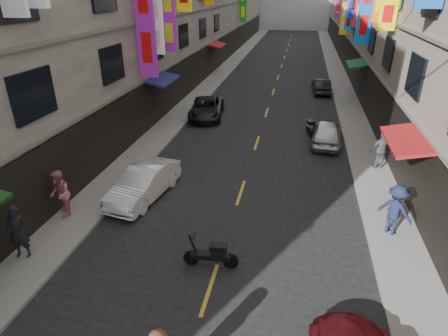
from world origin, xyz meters
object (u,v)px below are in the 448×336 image
at_px(pedestrian_lfar, 60,194).
at_px(car_right_mid, 327,132).
at_px(car_left_mid, 144,183).
at_px(car_right_far, 321,86).
at_px(scooter_far_right, 311,128).
at_px(pedestrian_rfar, 381,150).
at_px(car_left_far, 207,108).
at_px(pedestrian_rnear, 395,210).
at_px(pedestrian_lnear, 18,232).
at_px(scooter_crossing, 212,255).

bearing_deg(pedestrian_lfar, car_right_mid, 98.40).
distance_m(car_left_mid, car_right_far, 21.21).
bearing_deg(car_right_mid, scooter_far_right, -48.94).
height_order(car_right_far, pedestrian_lfar, pedestrian_lfar).
relative_size(car_right_far, pedestrian_rfar, 1.94).
xyz_separation_m(car_left_mid, car_right_mid, (7.94, 7.92, -0.00)).
height_order(car_left_mid, car_left_far, car_left_mid).
bearing_deg(pedestrian_rfar, pedestrian_rnear, 68.41).
relative_size(scooter_far_right, pedestrian_lfar, 0.93).
relative_size(car_left_far, car_right_mid, 1.15).
relative_size(car_left_far, pedestrian_lfar, 2.42).
relative_size(pedestrian_lnear, pedestrian_rnear, 0.98).
distance_m(car_right_mid, pedestrian_rnear, 8.96).
distance_m(car_left_far, pedestrian_rnear, 15.61).
distance_m(scooter_crossing, car_right_far, 23.75).
bearing_deg(pedestrian_lfar, car_right_far, 118.70).
height_order(pedestrian_lfar, pedestrian_rnear, pedestrian_rnear).
bearing_deg(car_right_far, pedestrian_rfar, 94.26).
bearing_deg(car_left_mid, car_left_far, 99.33).
bearing_deg(car_right_far, pedestrian_rnear, 90.57).
distance_m(scooter_crossing, car_left_far, 15.51).
height_order(car_right_mid, pedestrian_lnear, pedestrian_lnear).
bearing_deg(car_right_far, pedestrian_lfar, 59.70).
xyz_separation_m(scooter_crossing, car_left_mid, (-3.83, 3.74, 0.25)).
bearing_deg(scooter_crossing, pedestrian_rfar, -40.58).
relative_size(scooter_far_right, car_left_mid, 0.42).
relative_size(car_right_far, pedestrian_lfar, 1.92).
bearing_deg(car_left_far, scooter_crossing, -82.84).
xyz_separation_m(scooter_far_right, pedestrian_lnear, (-9.45, -13.71, 0.62)).
xyz_separation_m(car_left_far, pedestrian_lfar, (-2.48, -13.42, 0.43)).
distance_m(scooter_far_right, car_right_far, 10.59).
height_order(car_right_far, pedestrian_rfar, pedestrian_rfar).
relative_size(car_left_mid, pedestrian_lnear, 2.22).
bearing_deg(car_right_mid, pedestrian_rfar, 131.58).
bearing_deg(car_right_mid, pedestrian_lnear, 54.85).
bearing_deg(scooter_far_right, pedestrian_lnear, 41.38).
relative_size(scooter_crossing, pedestrian_rnear, 0.94).
height_order(scooter_crossing, pedestrian_rnear, pedestrian_rnear).
height_order(car_left_mid, pedestrian_lfar, pedestrian_lfar).
height_order(car_right_mid, car_right_far, car_right_mid).
relative_size(car_right_mid, pedestrian_lnear, 2.14).
bearing_deg(pedestrian_lfar, pedestrian_rnear, 60.49).
bearing_deg(pedestrian_rnear, car_left_mid, 32.49).
height_order(pedestrian_rnear, pedestrian_rfar, pedestrian_rnear).
height_order(scooter_crossing, pedestrian_lnear, pedestrian_lnear).
xyz_separation_m(scooter_far_right, pedestrian_lfar, (-9.55, -11.24, 0.64)).
bearing_deg(car_right_mid, car_left_far, -18.60).
relative_size(scooter_far_right, car_right_far, 0.48).
distance_m(car_right_mid, pedestrian_lfar, 14.49).
bearing_deg(scooter_crossing, car_left_mid, 42.26).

